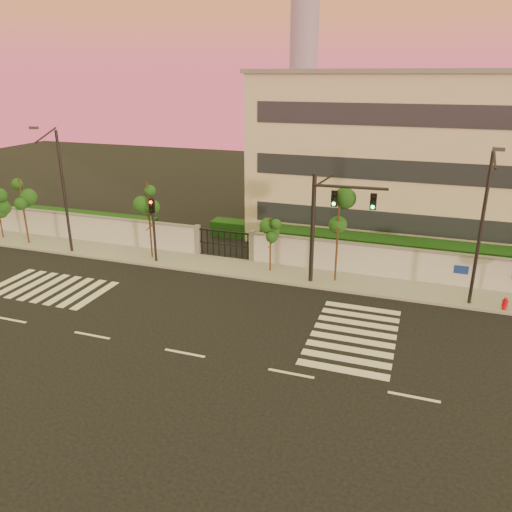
# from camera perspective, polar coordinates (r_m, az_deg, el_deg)

# --- Properties ---
(ground) EXTENTS (120.00, 120.00, 0.00)m
(ground) POSITION_cam_1_polar(r_m,az_deg,el_deg) (23.30, -8.14, -10.94)
(ground) COLOR black
(ground) RESTS_ON ground
(sidewalk) EXTENTS (60.00, 3.00, 0.15)m
(sidewalk) POSITION_cam_1_polar(r_m,az_deg,el_deg) (31.95, 0.36, -1.69)
(sidewalk) COLOR gray
(sidewalk) RESTS_ON ground
(perimeter_wall) EXTENTS (60.00, 0.36, 2.20)m
(perimeter_wall) POSITION_cam_1_polar(r_m,az_deg,el_deg) (32.91, 1.37, 0.82)
(perimeter_wall) COLOR #B4B7BC
(perimeter_wall) RESTS_ON ground
(hedge_row) EXTENTS (41.00, 4.25, 1.80)m
(hedge_row) POSITION_cam_1_polar(r_m,az_deg,el_deg) (35.20, 4.38, 1.63)
(hedge_row) COLOR black
(hedge_row) RESTS_ON ground
(institutional_building) EXTENTS (24.40, 12.40, 12.25)m
(institutional_building) POSITION_cam_1_polar(r_m,az_deg,el_deg) (40.00, 18.50, 10.79)
(institutional_building) COLOR beige
(institutional_building) RESTS_ON ground
(road_markings) EXTENTS (57.00, 7.62, 0.02)m
(road_markings) POSITION_cam_1_polar(r_m,az_deg,el_deg) (26.87, -7.54, -6.44)
(road_markings) COLOR silver
(road_markings) RESTS_ON ground
(street_tree_b) EXTENTS (1.59, 1.27, 4.91)m
(street_tree_b) POSITION_cam_1_polar(r_m,az_deg,el_deg) (39.79, -25.18, 6.12)
(street_tree_b) COLOR #382314
(street_tree_b) RESTS_ON ground
(street_tree_c) EXTENTS (1.40, 1.12, 5.35)m
(street_tree_c) POSITION_cam_1_polar(r_m,az_deg,el_deg) (33.77, -12.17, 5.94)
(street_tree_c) COLOR #382314
(street_tree_c) RESTS_ON ground
(street_tree_d) EXTENTS (1.31, 1.04, 3.62)m
(street_tree_d) POSITION_cam_1_polar(r_m,az_deg,el_deg) (30.95, 1.71, 2.67)
(street_tree_d) COLOR #382314
(street_tree_d) RESTS_ON ground
(street_tree_e) EXTENTS (1.53, 1.22, 5.66)m
(street_tree_e) POSITION_cam_1_polar(r_m,az_deg,el_deg) (29.39, 9.47, 4.48)
(street_tree_e) COLOR #382314
(street_tree_e) RESTS_ON ground
(traffic_signal_main) EXTENTS (4.23, 0.47, 6.69)m
(traffic_signal_main) POSITION_cam_1_polar(r_m,az_deg,el_deg) (28.93, 8.17, 4.44)
(traffic_signal_main) COLOR black
(traffic_signal_main) RESTS_ON ground
(traffic_signal_secondary) EXTENTS (0.35, 0.34, 4.54)m
(traffic_signal_secondary) POSITION_cam_1_polar(r_m,az_deg,el_deg) (33.22, -11.66, 3.86)
(traffic_signal_secondary) COLOR black
(traffic_signal_secondary) RESTS_ON ground
(streetlight_west) EXTENTS (0.53, 2.14, 8.90)m
(streetlight_west) POSITION_cam_1_polar(r_m,az_deg,el_deg) (36.31, -21.35, 7.42)
(streetlight_west) COLOR black
(streetlight_west) RESTS_ON ground
(streetlight_east) EXTENTS (0.52, 2.11, 8.79)m
(streetlight_east) POSITION_cam_1_polar(r_m,az_deg,el_deg) (28.12, 24.44, 3.46)
(streetlight_east) COLOR black
(streetlight_east) RESTS_ON ground
(fire_hydrant) EXTENTS (0.32, 0.31, 0.84)m
(fire_hydrant) POSITION_cam_1_polar(r_m,az_deg,el_deg) (29.66, 26.54, -5.01)
(fire_hydrant) COLOR red
(fire_hydrant) RESTS_ON ground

